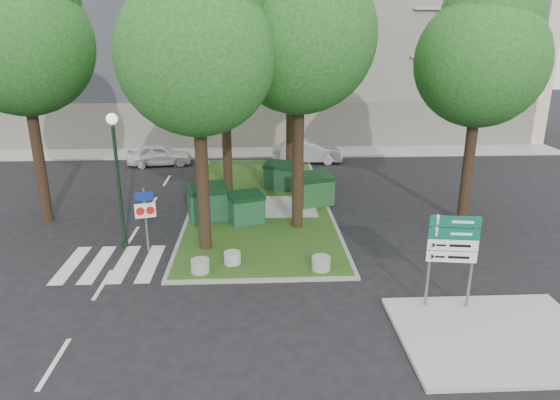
{
  "coord_description": "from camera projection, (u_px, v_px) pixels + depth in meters",
  "views": [
    {
      "loc": [
        0.39,
        -14.33,
        7.38
      ],
      "look_at": [
        1.19,
        2.16,
        2.0
      ],
      "focal_mm": 32.0,
      "sensor_mm": 36.0,
      "label": 1
    }
  ],
  "objects": [
    {
      "name": "zebra_crossing",
      "position": [
        138.0,
        263.0,
        17.13
      ],
      "size": [
        5.0,
        3.0,
        0.01
      ],
      "primitive_type": "cube",
      "color": "silver",
      "rests_on": "ground"
    },
    {
      "name": "car_white",
      "position": [
        160.0,
        155.0,
        30.15
      ],
      "size": [
        3.95,
        1.99,
        1.29
      ],
      "primitive_type": "imported",
      "rotation": [
        0.0,
        0.0,
        1.7
      ],
      "color": "white",
      "rests_on": "ground"
    },
    {
      "name": "median_kerb",
      "position": [
        259.0,
        201.0,
        23.49
      ],
      "size": [
        6.3,
        16.3,
        0.1
      ],
      "primitive_type": "cube",
      "color": "gray",
      "rests_on": "ground"
    },
    {
      "name": "ground",
      "position": [
        246.0,
        281.0,
        15.88
      ],
      "size": [
        120.0,
        120.0,
        0.0
      ],
      "primitive_type": "plane",
      "color": "black",
      "rests_on": "ground"
    },
    {
      "name": "tree_median_near_left",
      "position": [
        199.0,
        40.0,
        15.98
      ],
      "size": [
        5.2,
        5.2,
        10.53
      ],
      "color": "black",
      "rests_on": "ground"
    },
    {
      "name": "bollard_right",
      "position": [
        321.0,
        263.0,
        16.36
      ],
      "size": [
        0.62,
        0.62,
        0.44
      ],
      "primitive_type": "cylinder",
      "color": "gray",
      "rests_on": "median_island"
    },
    {
      "name": "tree_median_mid",
      "position": [
        226.0,
        47.0,
        22.28
      ],
      "size": [
        4.8,
        4.8,
        9.99
      ],
      "color": "black",
      "rests_on": "ground"
    },
    {
      "name": "bollard_mid",
      "position": [
        232.0,
        258.0,
        16.81
      ],
      "size": [
        0.57,
        0.57,
        0.4
      ],
      "primitive_type": "cylinder",
      "color": "#A1A19C",
      "rests_on": "median_island"
    },
    {
      "name": "median_island",
      "position": [
        259.0,
        201.0,
        23.48
      ],
      "size": [
        6.0,
        16.0,
        0.12
      ],
      "primitive_type": "cube",
      "color": "#254714",
      "rests_on": "ground"
    },
    {
      "name": "dumpster_b",
      "position": [
        246.0,
        208.0,
        20.45
      ],
      "size": [
        1.63,
        1.37,
        1.29
      ],
      "rotation": [
        0.0,
        0.0,
        0.34
      ],
      "color": "#123F22",
      "rests_on": "median_island"
    },
    {
      "name": "street_lamp",
      "position": [
        117.0,
        165.0,
        17.59
      ],
      "size": [
        0.39,
        0.39,
        4.93
      ],
      "color": "black",
      "rests_on": "ground"
    },
    {
      "name": "building_sidewalk",
      "position": [
        251.0,
        152.0,
        33.43
      ],
      "size": [
        42.0,
        3.0,
        0.12
      ],
      "primitive_type": "cube",
      "color": "#999993",
      "rests_on": "ground"
    },
    {
      "name": "tree_street_left",
      "position": [
        22.0,
        30.0,
        18.88
      ],
      "size": [
        5.4,
        5.4,
        11.0
      ],
      "color": "black",
      "rests_on": "ground"
    },
    {
      "name": "dumpster_a",
      "position": [
        208.0,
        202.0,
        20.77
      ],
      "size": [
        1.88,
        1.53,
        1.53
      ],
      "rotation": [
        0.0,
        0.0,
        0.26
      ],
      "color": "#0F391F",
      "rests_on": "median_island"
    },
    {
      "name": "bollard_left",
      "position": [
        200.0,
        266.0,
        16.18
      ],
      "size": [
        0.6,
        0.6,
        0.43
      ],
      "primitive_type": "cylinder",
      "color": "gray",
      "rests_on": "median_island"
    },
    {
      "name": "sidewalk_corner",
      "position": [
        496.0,
        336.0,
        12.84
      ],
      "size": [
        5.0,
        4.0,
        0.12
      ],
      "primitive_type": "cube",
      "color": "#999993",
      "rests_on": "ground"
    },
    {
      "name": "directional_sign",
      "position": [
        452.0,
        247.0,
        13.65
      ],
      "size": [
        1.35,
        0.26,
        2.72
      ],
      "rotation": [
        0.0,
        0.0,
        -0.14
      ],
      "color": "slate",
      "rests_on": "sidewalk_corner"
    },
    {
      "name": "litter_bin",
      "position": [
        284.0,
        175.0,
        26.14
      ],
      "size": [
        0.44,
        0.44,
        0.78
      ],
      "primitive_type": "cylinder",
      "color": "gold",
      "rests_on": "median_island"
    },
    {
      "name": "tree_street_right",
      "position": [
        484.0,
        49.0,
        18.94
      ],
      "size": [
        5.0,
        5.0,
        10.06
      ],
      "color": "black",
      "rests_on": "ground"
    },
    {
      "name": "apartment_building",
      "position": [
        249.0,
        29.0,
        38.1
      ],
      "size": [
        41.0,
        12.0,
        16.0
      ],
      "primitive_type": "cube",
      "color": "beige",
      "rests_on": "ground"
    },
    {
      "name": "traffic_sign_pole",
      "position": [
        145.0,
        212.0,
        17.57
      ],
      "size": [
        0.71,
        0.24,
        2.42
      ],
      "rotation": [
        0.0,
        0.0,
        0.28
      ],
      "color": "slate",
      "rests_on": "ground"
    },
    {
      "name": "car_silver",
      "position": [
        307.0,
        152.0,
        30.71
      ],
      "size": [
        4.27,
        1.55,
        1.4
      ],
      "primitive_type": "imported",
      "rotation": [
        0.0,
        0.0,
        1.59
      ],
      "color": "#A8ACB0",
      "rests_on": "ground"
    },
    {
      "name": "dumpster_c",
      "position": [
        280.0,
        176.0,
        25.08
      ],
      "size": [
        1.76,
        1.52,
        1.38
      ],
      "rotation": [
        0.0,
        0.0,
        -0.38
      ],
      "color": "#0F3318",
      "rests_on": "median_island"
    },
    {
      "name": "tree_median_near_right",
      "position": [
        302.0,
        20.0,
        17.83
      ],
      "size": [
        5.6,
        5.6,
        11.46
      ],
      "color": "black",
      "rests_on": "ground"
    },
    {
      "name": "tree_median_far",
      "position": [
        292.0,
        18.0,
        24.86
      ],
      "size": [
        5.8,
        5.8,
        11.93
      ],
      "color": "black",
      "rests_on": "ground"
    },
    {
      "name": "dumpster_d",
      "position": [
        314.0,
        189.0,
        22.65
      ],
      "size": [
        1.87,
        1.57,
        1.48
      ],
      "rotation": [
        0.0,
        0.0,
        0.33
      ],
      "color": "#144218",
      "rests_on": "median_island"
    }
  ]
}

